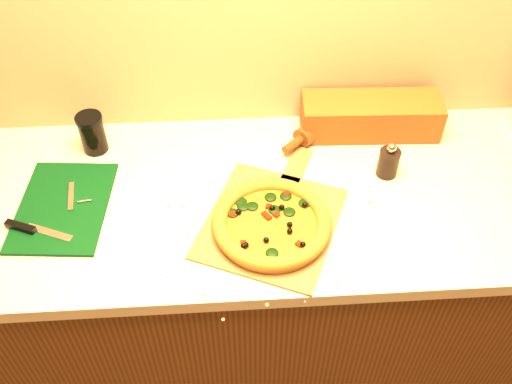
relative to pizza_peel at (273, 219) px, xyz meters
name	(u,v)px	position (x,y,z in m)	size (l,w,h in m)	color
cabinet	(266,289)	(0.00, 0.10, -0.47)	(2.80, 0.65, 0.86)	#46220F
countertop	(268,198)	(0.00, 0.10, -0.02)	(2.84, 0.68, 0.04)	beige
pizza_peel	(273,219)	(0.00, 0.00, 0.00)	(0.44, 0.52, 0.01)	brown
pizza	(272,223)	(-0.01, -0.03, 0.02)	(0.30, 0.30, 0.04)	gold
cutting_board	(62,207)	(-0.56, 0.08, 0.00)	(0.27, 0.35, 0.02)	#053310
pepper_grinder	(388,162)	(0.34, 0.15, 0.04)	(0.06, 0.06, 0.11)	black
rolling_pin	(332,116)	(0.22, 0.38, 0.03)	(0.34, 0.31, 0.06)	#502C0D
bread_bag	(370,116)	(0.32, 0.34, 0.05)	(0.41, 0.13, 0.11)	brown
dark_jar	(92,133)	(-0.50, 0.31, 0.06)	(0.08, 0.08, 0.12)	black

